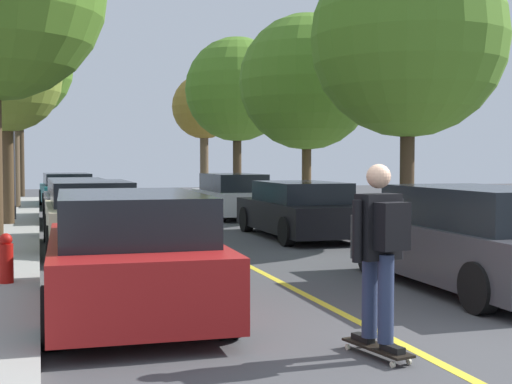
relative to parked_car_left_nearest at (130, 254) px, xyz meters
name	(u,v)px	position (x,y,z in m)	size (l,w,h in m)	color
ground	(435,361)	(2.46, -2.89, -0.73)	(80.00, 80.00, 0.00)	#424244
center_line	(290,287)	(2.46, 1.11, -0.73)	(0.12, 39.20, 0.01)	gold
parked_car_left_nearest	(130,254)	(0.00, 0.00, 0.00)	(2.10, 4.41, 1.47)	maroon
parked_car_left_near	(91,215)	(0.00, 6.61, -0.04)	(1.92, 4.34, 1.41)	#BCAD89
parked_car_left_far	(76,201)	(0.00, 12.89, -0.08)	(1.91, 4.46, 1.30)	#38383D
parked_car_left_farthest	(67,190)	(0.00, 19.88, -0.07)	(2.11, 4.47, 1.31)	#196066
parked_car_right_nearest	(474,239)	(4.92, 0.14, 0.00)	(2.00, 4.42, 1.48)	#38383D
parked_car_right_near	(300,210)	(4.92, 7.24, -0.08)	(1.98, 4.57, 1.33)	black
parked_car_right_far	(233,196)	(4.92, 13.33, -0.04)	(1.91, 4.42, 1.40)	#B7B7BC
street_tree_left_near	(7,79)	(-1.83, 11.46, 3.28)	(2.88, 2.88, 5.34)	#4C3823
street_tree_left_far	(14,65)	(-1.83, 18.41, 4.53)	(4.14, 4.14, 7.20)	brown
street_tree_left_farthest	(20,93)	(-1.83, 25.77, 4.16)	(3.02, 3.02, 6.30)	#3D2D1E
street_tree_right_nearest	(408,40)	(6.75, 5.39, 3.76)	(4.32, 4.32, 6.52)	#3D2D1E
street_tree_right_near	(307,82)	(6.75, 11.54, 3.46)	(4.11, 4.11, 6.12)	#4C3823
street_tree_right_far	(237,90)	(6.75, 19.43, 3.97)	(4.25, 4.25, 6.70)	#3D2D1E
street_tree_right_farthest	(204,107)	(6.75, 25.48, 3.66)	(3.15, 3.15, 5.88)	brown
fire_hydrant	(6,258)	(-1.50, 1.85, -0.25)	(0.20, 0.20, 0.70)	#B2140F
streetlamp	(12,115)	(-1.75, 12.94, 2.40)	(0.36, 0.24, 5.18)	#38383D
skateboard	(377,348)	(2.01, -2.60, -0.65)	(0.39, 0.87, 0.10)	black
skateboarder	(380,244)	(2.01, -2.63, 0.35)	(0.59, 0.71, 1.73)	black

